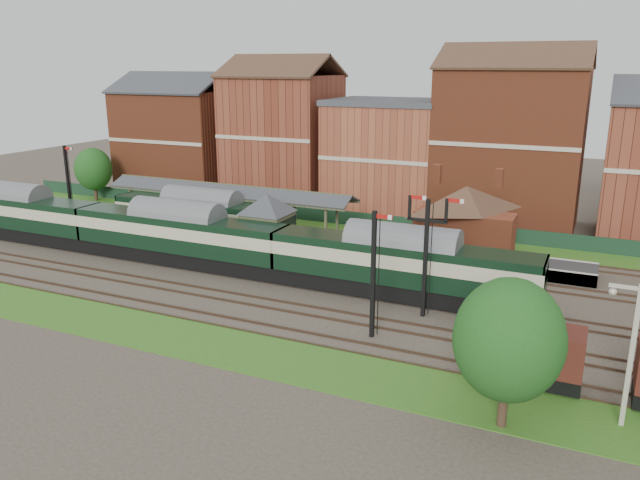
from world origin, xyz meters
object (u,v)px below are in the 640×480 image
at_px(signal_box, 268,227).
at_px(semaphore_bracket, 426,250).
at_px(goods_van_a, 528,348).
at_px(dmu_train, 178,234).
at_px(platform_railcar, 202,216).

distance_m(signal_box, semaphore_bracket, 16.16).
bearing_deg(semaphore_bracket, goods_van_a, -41.59).
distance_m(signal_box, dmu_train, 7.49).
bearing_deg(goods_van_a, platform_railcar, 153.58).
height_order(signal_box, dmu_train, signal_box).
height_order(dmu_train, goods_van_a, dmu_train).
bearing_deg(dmu_train, platform_railcar, 108.00).
bearing_deg(platform_railcar, goods_van_a, -26.42).
height_order(semaphore_bracket, goods_van_a, semaphore_bracket).
bearing_deg(dmu_train, goods_van_a, -17.20).
relative_size(signal_box, dmu_train, 0.10).
bearing_deg(signal_box, semaphore_bracket, -20.92).
distance_m(dmu_train, goods_van_a, 30.45).
height_order(signal_box, semaphore_bracket, semaphore_bracket).
xyz_separation_m(signal_box, semaphore_bracket, (15.04, -5.75, 1.44)).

